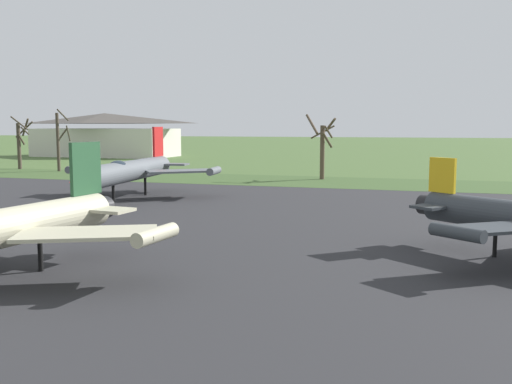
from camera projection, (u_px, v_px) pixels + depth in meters
asphalt_apron at (131, 234)px, 30.22m from camera, size 96.44×50.72×0.05m
grass_verge_strip at (280, 181)px, 59.96m from camera, size 156.44×12.00×0.06m
jet_fighter_front_left at (129, 171)px, 43.71m from camera, size 12.96×17.23×5.76m
info_placard_front_left at (80, 207)px, 36.04m from camera, size 0.54×0.40×1.01m
bare_tree_far_left at (20, 141)px, 75.95m from camera, size 3.06×3.09×7.19m
bare_tree_left_of_center at (59, 140)px, 72.08m from camera, size 2.69×2.94×8.00m
bare_tree_center at (322, 145)px, 60.99m from camera, size 3.46×3.54×7.14m
visitor_building at (105, 136)px, 109.19m from camera, size 28.38×12.77×8.35m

